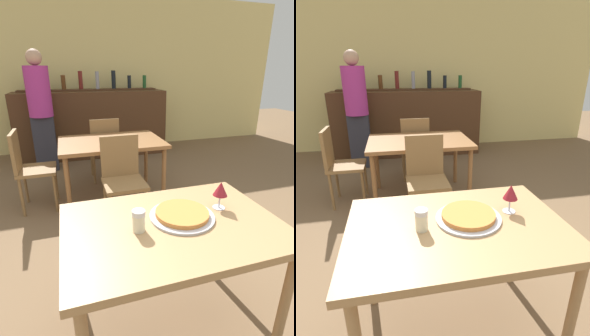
% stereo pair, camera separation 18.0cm
% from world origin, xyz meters
% --- Properties ---
extents(ground_plane, '(16.00, 16.00, 0.00)m').
position_xyz_m(ground_plane, '(0.00, 0.00, 0.00)').
color(ground_plane, brown).
extents(wall_back, '(8.00, 0.05, 2.80)m').
position_xyz_m(wall_back, '(0.00, 4.23, 1.40)').
color(wall_back, '#EAD684').
rests_on(wall_back, ground_plane).
extents(dining_table_near, '(1.11, 0.75, 0.76)m').
position_xyz_m(dining_table_near, '(0.00, 0.00, 0.67)').
color(dining_table_near, '#A87F51').
rests_on(dining_table_near, ground_plane).
extents(dining_table_far, '(1.18, 0.81, 0.73)m').
position_xyz_m(dining_table_far, '(0.01, 1.87, 0.65)').
color(dining_table_far, brown).
rests_on(dining_table_far, ground_plane).
extents(bar_counter, '(2.60, 0.56, 1.15)m').
position_xyz_m(bar_counter, '(0.00, 3.73, 0.57)').
color(bar_counter, '#4C2D19').
rests_on(bar_counter, ground_plane).
extents(bar_back_shelf, '(2.39, 0.24, 0.34)m').
position_xyz_m(bar_back_shelf, '(-0.04, 3.87, 1.23)').
color(bar_back_shelf, '#4C2D19').
rests_on(bar_back_shelf, bar_counter).
extents(chair_far_side_front, '(0.40, 0.40, 0.90)m').
position_xyz_m(chair_far_side_front, '(0.01, 1.29, 0.52)').
color(chair_far_side_front, olive).
rests_on(chair_far_side_front, ground_plane).
extents(chair_far_side_back, '(0.40, 0.40, 0.90)m').
position_xyz_m(chair_far_side_back, '(0.01, 2.45, 0.52)').
color(chair_far_side_back, olive).
rests_on(chair_far_side_back, ground_plane).
extents(chair_far_side_left, '(0.40, 0.40, 0.90)m').
position_xyz_m(chair_far_side_left, '(-0.90, 1.87, 0.52)').
color(chair_far_side_left, olive).
rests_on(chair_far_side_left, ground_plane).
extents(pizza_tray, '(0.34, 0.34, 0.04)m').
position_xyz_m(pizza_tray, '(0.07, 0.04, 0.77)').
color(pizza_tray, '#B7B7BC').
rests_on(pizza_tray, dining_table_near).
extents(cheese_shaker, '(0.06, 0.06, 0.11)m').
position_xyz_m(cheese_shaker, '(-0.18, -0.02, 0.81)').
color(cheese_shaker, beige).
rests_on(cheese_shaker, dining_table_near).
extents(person_standing, '(0.34, 0.34, 1.77)m').
position_xyz_m(person_standing, '(-0.80, 3.15, 0.96)').
color(person_standing, '#2D2D38').
rests_on(person_standing, ground_plane).
extents(wine_glass, '(0.08, 0.08, 0.16)m').
position_xyz_m(wine_glass, '(0.31, 0.07, 0.87)').
color(wine_glass, silver).
rests_on(wine_glass, dining_table_near).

